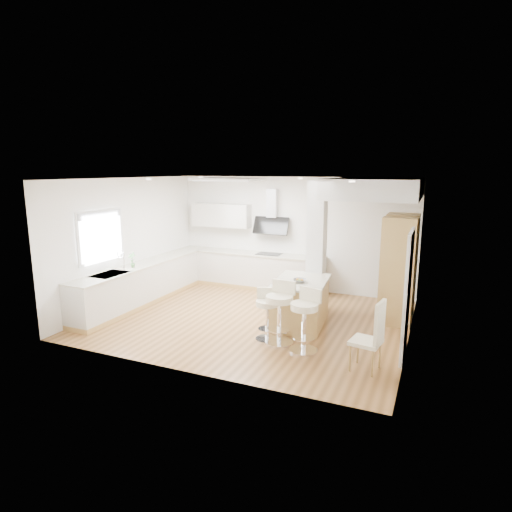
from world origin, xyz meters
The scene contains 18 objects.
ground centered at (0.00, 0.00, 0.00)m, with size 6.00×6.00×0.00m, color #9B6939.
ceiling centered at (0.00, 0.00, 0.00)m, with size 6.00×5.00×0.02m, color silver.
wall_back centered at (0.00, 2.50, 1.40)m, with size 6.00×0.04×2.80m, color white.
wall_left centered at (-3.00, 0.00, 1.40)m, with size 0.04×5.00×2.80m, color white.
wall_right centered at (3.00, 0.00, 1.40)m, with size 0.04×5.00×2.80m, color white.
skylight centered at (-0.79, 0.60, 2.77)m, with size 4.10×2.10×0.06m.
window_left centered at (-2.96, -0.90, 1.69)m, with size 0.06×1.28×1.07m.
doorway_right centered at (2.97, -0.60, 1.00)m, with size 0.05×1.00×2.10m.
counter_left centered at (-2.70, 0.23, 0.46)m, with size 0.63×4.50×1.35m.
counter_back centered at (-0.91, 2.22, 0.70)m, with size 3.62×0.63×2.50m.
pillar centered at (1.05, 0.95, 1.40)m, with size 0.35×0.35×2.80m.
soffit centered at (2.10, 1.40, 2.60)m, with size 1.78×2.20×0.40m.
oven_column centered at (2.68, 1.23, 1.05)m, with size 0.63×1.21×2.10m.
peninsula centered at (0.99, 0.12, 0.45)m, with size 1.10×1.54×0.95m.
bar_stool_a centered at (0.69, -0.87, 0.52)m, with size 0.55×0.55×0.93m.
bar_stool_b centered at (0.94, -0.91, 0.61)m, with size 0.53×0.53×1.09m.
bar_stool_c centered at (1.44, -1.07, 0.60)m, with size 0.60×0.60×1.06m.
dining_chair centered at (2.57, -1.39, 0.59)m, with size 0.49×0.49×1.11m.
Camera 1 is at (3.35, -7.53, 2.98)m, focal length 30.00 mm.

